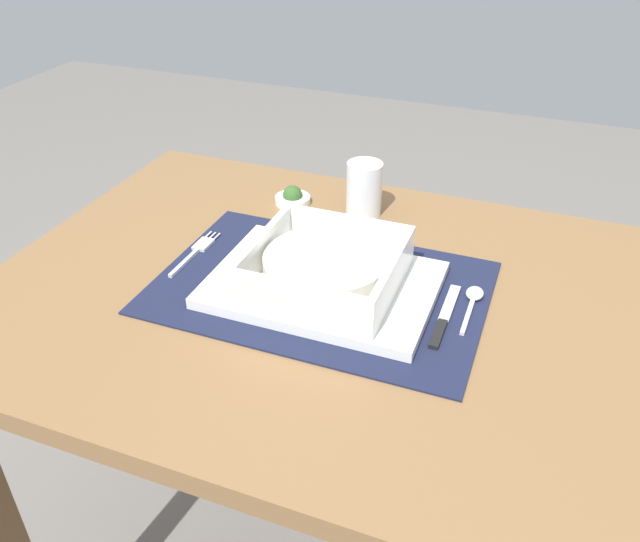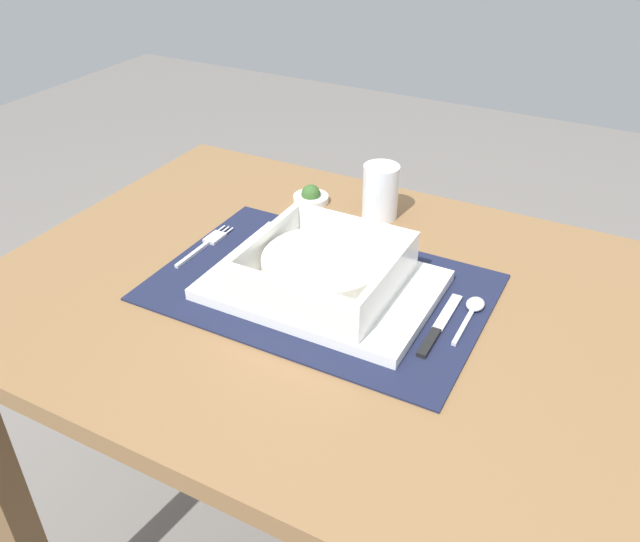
% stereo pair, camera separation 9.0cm
% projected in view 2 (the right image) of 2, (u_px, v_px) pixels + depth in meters
% --- Properties ---
extents(dining_table, '(0.91, 0.70, 0.75)m').
position_uv_depth(dining_table, '(313.00, 349.00, 0.99)').
color(dining_table, brown).
rests_on(dining_table, ground).
extents(placemat, '(0.46, 0.31, 0.00)m').
position_uv_depth(placemat, '(320.00, 288.00, 0.92)').
color(placemat, '#191E38').
rests_on(placemat, dining_table).
extents(serving_plate, '(0.31, 0.22, 0.02)m').
position_uv_depth(serving_plate, '(323.00, 285.00, 0.91)').
color(serving_plate, white).
rests_on(serving_plate, placemat).
extents(porridge_bowl, '(0.20, 0.20, 0.06)m').
position_uv_depth(porridge_bowl, '(324.00, 269.00, 0.88)').
color(porridge_bowl, white).
rests_on(porridge_bowl, serving_plate).
extents(fork, '(0.02, 0.13, 0.00)m').
position_uv_depth(fork, '(208.00, 243.00, 1.01)').
color(fork, silver).
rests_on(fork, placemat).
extents(spoon, '(0.02, 0.11, 0.01)m').
position_uv_depth(spoon, '(473.00, 309.00, 0.86)').
color(spoon, silver).
rests_on(spoon, placemat).
extents(butter_knife, '(0.01, 0.14, 0.01)m').
position_uv_depth(butter_knife, '(438.00, 328.00, 0.83)').
color(butter_knife, black).
rests_on(butter_knife, placemat).
extents(drinking_glass, '(0.06, 0.06, 0.09)m').
position_uv_depth(drinking_glass, '(380.00, 193.00, 1.07)').
color(drinking_glass, white).
rests_on(drinking_glass, dining_table).
extents(condiment_saucer, '(0.06, 0.06, 0.03)m').
position_uv_depth(condiment_saucer, '(311.00, 197.00, 1.13)').
color(condiment_saucer, white).
rests_on(condiment_saucer, dining_table).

